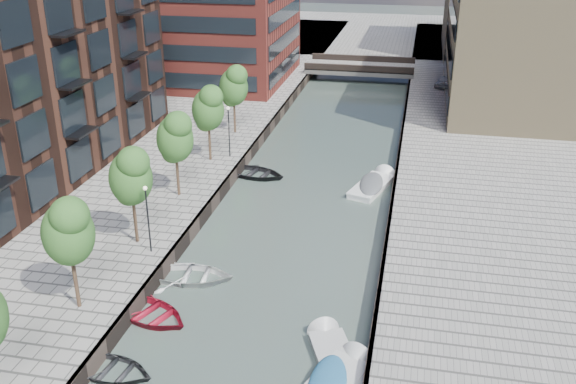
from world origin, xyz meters
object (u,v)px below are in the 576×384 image
(motorboat_4, at_px, (374,184))
(sloop_4, at_px, (255,176))
(bridge, at_px, (361,68))
(sloop_2, at_px, (149,317))
(tree_4, at_px, (175,136))
(tree_5, at_px, (208,107))
(tree_3, at_px, (130,175))
(tree_2, at_px, (68,229))
(car, at_px, (445,81))
(sloop_1, at_px, (111,374))
(sloop_3, at_px, (191,280))
(tree_6, at_px, (233,85))
(motorboat_2, at_px, (333,356))

(motorboat_4, bearing_deg, sloop_4, 178.29)
(bridge, height_order, sloop_2, bridge)
(sloop_4, bearing_deg, motorboat_4, -78.71)
(motorboat_4, bearing_deg, bridge, 97.66)
(tree_4, bearing_deg, tree_5, 90.00)
(tree_5, height_order, sloop_2, tree_5)
(bridge, bearing_deg, tree_3, -100.25)
(tree_2, bearing_deg, car, 69.00)
(sloop_1, distance_m, sloop_3, 8.41)
(tree_6, xyz_separation_m, car, (18.52, 20.25, -3.71))
(tree_5, xyz_separation_m, sloop_4, (3.70, -0.32, -5.31))
(sloop_2, height_order, sloop_3, sloop_3)
(bridge, height_order, tree_5, tree_5)
(sloop_1, bearing_deg, tree_6, 13.09)
(tree_4, xyz_separation_m, tree_6, (0.00, 14.00, 0.00))
(tree_2, height_order, car, tree_2)
(tree_3, bearing_deg, tree_4, 90.00)
(tree_6, bearing_deg, sloop_4, -63.18)
(bridge, relative_size, sloop_1, 3.17)
(tree_2, xyz_separation_m, motorboat_2, (12.86, -0.13, -5.21))
(tree_6, xyz_separation_m, sloop_2, (3.16, -26.87, -5.31))
(tree_2, relative_size, tree_5, 1.00)
(tree_6, height_order, sloop_3, tree_6)
(sloop_4, height_order, motorboat_4, motorboat_4)
(tree_6, bearing_deg, car, 47.55)
(motorboat_2, relative_size, car, 1.47)
(tree_3, relative_size, motorboat_4, 1.03)
(tree_5, height_order, car, tree_5)
(sloop_1, xyz_separation_m, sloop_3, (0.80, 8.37, 0.00))
(tree_4, xyz_separation_m, motorboat_4, (13.02, 6.40, -5.09))
(tree_6, height_order, sloop_4, tree_6)
(sloop_1, distance_m, motorboat_2, 10.15)
(sloop_4, bearing_deg, tree_3, 177.85)
(tree_3, height_order, tree_4, same)
(tree_4, relative_size, sloop_2, 1.25)
(tree_4, bearing_deg, sloop_2, -76.20)
(tree_4, height_order, sloop_4, tree_4)
(tree_2, bearing_deg, motorboat_2, -0.60)
(motorboat_4, relative_size, car, 1.63)
(bridge, relative_size, sloop_2, 2.74)
(tree_4, distance_m, sloop_2, 14.28)
(tree_5, height_order, sloop_1, tree_5)
(tree_4, bearing_deg, sloop_3, -65.76)
(bridge, xyz_separation_m, tree_6, (-8.50, -26.00, 3.92))
(sloop_3, bearing_deg, bridge, -10.22)
(tree_4, distance_m, tree_6, 14.00)
(sloop_3, distance_m, car, 45.59)
(tree_4, bearing_deg, bridge, 78.00)
(sloop_4, relative_size, motorboat_2, 0.95)
(tree_6, distance_m, car, 27.69)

